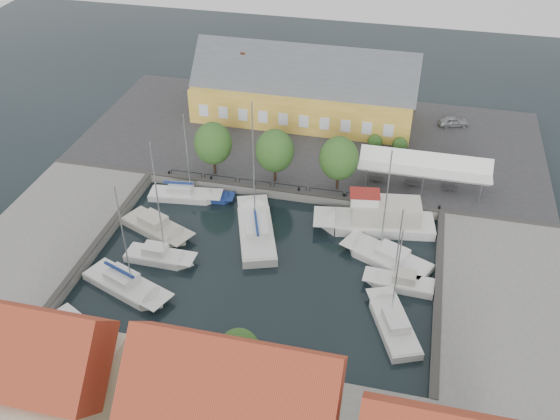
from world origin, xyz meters
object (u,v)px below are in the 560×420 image
center_sailboat (256,232)px  launch_nw (212,198)px  west_boat_b (156,228)px  west_boat_d (126,286)px  west_boat_c (159,258)px  east_boat_b (400,284)px  east_boat_a (388,259)px  launch_sw (74,322)px  warehouse (300,91)px  tent_canopy (425,166)px  trawler (379,220)px  west_boat_a (184,196)px  east_boat_c (393,326)px  car_silver (453,121)px  car_red (272,148)px

center_sailboat → launch_nw: (-6.40, 5.18, -0.27)m
west_boat_b → west_boat_d: 8.78m
west_boat_c → center_sailboat: bearing=36.0°
east_boat_b → launch_nw: 23.21m
east_boat_a → launch_sw: east_boat_a is taller
east_boat_b → west_boat_c: size_ratio=0.95×
west_boat_c → west_boat_d: 4.66m
warehouse → launch_nw: warehouse is taller
tent_canopy → trawler: trawler is taller
east_boat_a → west_boat_b: 23.49m
tent_canopy → launch_sw: bearing=-136.2°
west_boat_a → east_boat_c: bearing=-30.8°
warehouse → east_boat_a: bearing=-61.7°
car_silver → east_boat_c: east_boat_c is taller
east_boat_b → west_boat_d: (-24.24, -6.00, 0.01)m
east_boat_a → west_boat_c: 21.96m
tent_canopy → launch_nw: 23.32m
tent_canopy → west_boat_c: 29.63m
tent_canopy → east_boat_c: east_boat_c is taller
east_boat_c → car_silver: bearing=83.1°
center_sailboat → west_boat_b: (-10.14, -1.57, -0.10)m
launch_nw → west_boat_c: bearing=-98.7°
warehouse → west_boat_c: (-7.31, -31.01, -4.17)m
center_sailboat → launch_nw: center_sailboat is taller
east_boat_c → west_boat_b: 26.05m
trawler → warehouse: bearing=121.0°
car_red → west_boat_b: 18.16m
launch_nw → west_boat_b: bearing=-119.0°
west_boat_b → car_red: bearing=63.2°
tent_canopy → car_silver: 15.90m
east_boat_a → warehouse: bearing=118.3°
west_boat_a → west_boat_b: size_ratio=0.96×
car_silver → trawler: 23.73m
west_boat_a → west_boat_b: 6.24m
east_boat_a → west_boat_d: east_boat_a is taller
tent_canopy → car_silver: bearing=78.3°
car_red → center_sailboat: center_sailboat is taller
car_red → trawler: trawler is taller
tent_canopy → west_boat_a: (-25.29, -6.64, -3.41)m
west_boat_b → west_boat_d: size_ratio=0.92×
center_sailboat → west_boat_c: 10.00m
center_sailboat → west_boat_c: size_ratio=1.55×
launch_sw → launch_nw: launch_sw is taller
west_boat_d → tent_canopy: bearing=40.5°
east_boat_b → west_boat_b: (-24.92, 2.76, -0.00)m
east_boat_c → west_boat_b: (-24.74, 8.15, 0.00)m
car_red → west_boat_c: size_ratio=0.48×
center_sailboat → east_boat_a: (13.34, -1.05, -0.10)m
east_boat_b → launch_sw: east_boat_b is taller
west_boat_b → launch_nw: (3.74, 6.74, -0.17)m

